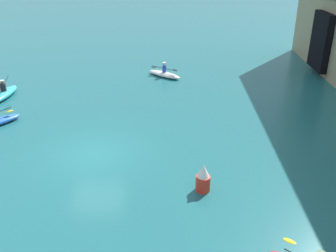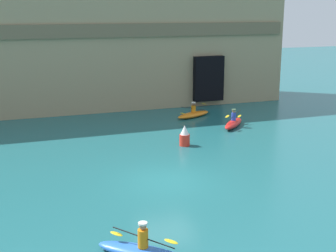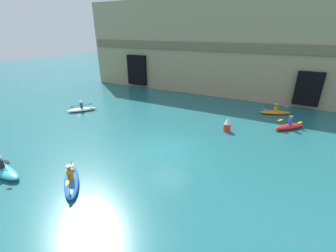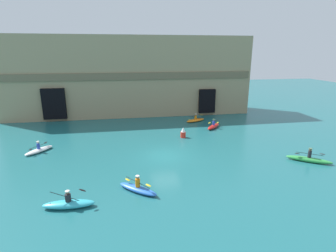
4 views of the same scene
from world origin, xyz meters
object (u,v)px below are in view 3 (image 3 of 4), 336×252
at_px(kayak_red, 289,126).
at_px(kayak_orange, 275,112).
at_px(kayak_cyan, 2,170).
at_px(kayak_blue, 71,181).
at_px(marker_buoy, 227,125).
at_px(kayak_white, 82,109).

relative_size(kayak_red, kayak_orange, 0.84).
bearing_deg(kayak_cyan, kayak_orange, -122.49).
bearing_deg(kayak_orange, kayak_blue, 38.40).
bearing_deg(marker_buoy, kayak_cyan, -129.52).
bearing_deg(marker_buoy, kayak_red, 32.50).
relative_size(kayak_cyan, marker_buoy, 2.71).
relative_size(kayak_orange, kayak_white, 1.12).
relative_size(kayak_cyan, kayak_orange, 1.03).
relative_size(kayak_red, kayak_blue, 0.92).
distance_m(kayak_cyan, marker_buoy, 15.39).
height_order(kayak_red, kayak_blue, kayak_blue).
bearing_deg(kayak_cyan, marker_buoy, -126.53).
height_order(kayak_red, marker_buoy, kayak_red).
height_order(kayak_cyan, kayak_white, kayak_cyan).
bearing_deg(kayak_blue, marker_buoy, -76.14).
xyz_separation_m(kayak_red, kayak_blue, (-10.03, -13.53, -0.03)).
distance_m(kayak_blue, marker_buoy, 12.06).
bearing_deg(kayak_blue, kayak_orange, -75.81).
xyz_separation_m(kayak_red, kayak_white, (-18.73, -4.78, -0.05)).
relative_size(kayak_blue, kayak_white, 1.02).
height_order(kayak_red, kayak_white, kayak_red).
distance_m(kayak_cyan, kayak_red, 20.48).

